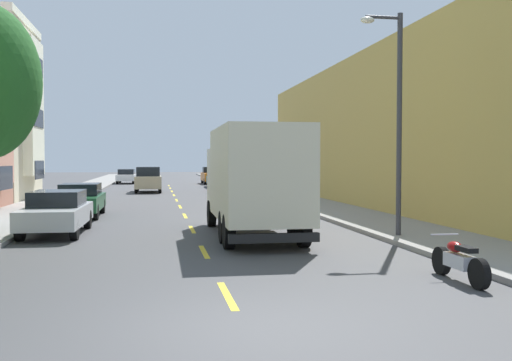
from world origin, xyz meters
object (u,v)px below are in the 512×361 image
at_px(parked_wagon_teal, 218,178).
at_px(parked_sedan_forest, 80,199).
at_px(parked_sedan_silver, 57,212).
at_px(parked_pickup_orange, 212,176).
at_px(moving_champagne_sedan, 148,179).
at_px(parked_motorcycle, 459,261).
at_px(parked_wagon_white, 126,176).
at_px(street_lamp, 395,107).
at_px(parked_pickup_charcoal, 238,184).
at_px(delivery_box_truck, 253,176).
at_px(parked_wagon_red, 228,181).

bearing_deg(parked_wagon_teal, parked_sedan_forest, -109.02).
bearing_deg(parked_sedan_silver, parked_pickup_orange, 77.06).
bearing_deg(moving_champagne_sedan, parked_motorcycle, -79.05).
distance_m(parked_wagon_white, parked_motorcycle, 51.49).
distance_m(parked_sedan_forest, moving_champagne_sedan, 18.97).
bearing_deg(parked_sedan_forest, street_lamp, -41.18).
relative_size(street_lamp, parked_pickup_charcoal, 1.28).
height_order(parked_pickup_orange, parked_sedan_forest, parked_pickup_orange).
bearing_deg(parked_wagon_white, parked_sedan_silver, -90.33).
height_order(parked_sedan_silver, parked_pickup_charcoal, parked_pickup_charcoal).
bearing_deg(delivery_box_truck, parked_sedan_forest, 129.12).
relative_size(street_lamp, parked_sedan_forest, 1.51).
distance_m(street_lamp, parked_pickup_orange, 42.38).
height_order(parked_wagon_teal, moving_champagne_sedan, moving_champagne_sedan).
bearing_deg(parked_motorcycle, street_lamp, 78.64).
xyz_separation_m(parked_wagon_white, parked_sedan_silver, (-0.24, -41.56, -0.05)).
bearing_deg(parked_sedan_silver, street_lamp, -16.92).
relative_size(parked_pickup_charcoal, moving_champagne_sedan, 1.11).
bearing_deg(delivery_box_truck, parked_pickup_charcoal, 83.14).
bearing_deg(parked_wagon_red, street_lamp, -86.94).
height_order(parked_pickup_orange, parked_pickup_charcoal, same).
xyz_separation_m(parked_wagon_white, parked_pickup_charcoal, (8.57, -22.29, 0.02)).
distance_m(parked_wagon_red, parked_sedan_forest, 21.27).
relative_size(parked_wagon_teal, parked_sedan_forest, 1.05).
xyz_separation_m(moving_champagne_sedan, parked_motorcycle, (6.55, -33.86, -0.58)).
height_order(delivery_box_truck, parked_wagon_teal, delivery_box_truck).
height_order(parked_sedan_silver, parked_motorcycle, parked_sedan_silver).
bearing_deg(parked_wagon_red, parked_sedan_silver, -109.42).
bearing_deg(parked_motorcycle, parked_wagon_teal, 90.60).
bearing_deg(street_lamp, parked_sedan_silver, 163.08).
xyz_separation_m(parked_wagon_white, moving_champagne_sedan, (2.44, -16.83, 0.18)).
bearing_deg(parked_pickup_charcoal, parked_pickup_orange, 89.51).
bearing_deg(parked_motorcycle, delivery_box_truck, 111.84).
bearing_deg(parked_pickup_charcoal, parked_wagon_teal, 90.01).
bearing_deg(moving_champagne_sedan, parked_pickup_orange, 66.28).
bearing_deg(parked_motorcycle, parked_wagon_red, 90.54).
height_order(delivery_box_truck, parked_sedan_forest, delivery_box_truck).
height_order(parked_sedan_silver, parked_sedan_forest, same).
bearing_deg(parked_pickup_charcoal, parked_sedan_silver, -114.57).
bearing_deg(parked_pickup_orange, parked_wagon_white, 164.02).
xyz_separation_m(parked_wagon_red, parked_motorcycle, (0.32, -34.40, -0.39)).
distance_m(street_lamp, parked_motorcycle, 7.10).
xyz_separation_m(parked_pickup_orange, parked_wagon_teal, (-0.17, -7.57, -0.02)).
bearing_deg(street_lamp, parked_pickup_orange, 91.97).
xyz_separation_m(parked_pickup_orange, parked_pickup_charcoal, (-0.17, -19.79, 0.00)).
bearing_deg(parked_sedan_forest, parked_pickup_charcoal, 56.53).
distance_m(delivery_box_truck, parked_wagon_teal, 33.37).
bearing_deg(parked_wagon_red, parked_motorcycle, -89.46).
height_order(street_lamp, parked_pickup_charcoal, street_lamp).
relative_size(street_lamp, parked_sedan_silver, 1.50).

